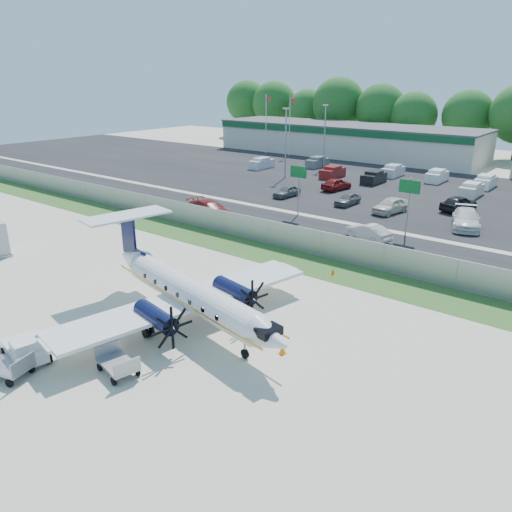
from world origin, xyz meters
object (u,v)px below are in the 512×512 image
Objects in this scene: baggage_cart_near at (118,363)px; baggage_cart_far at (6,366)px; pushback_tug at (25,350)px; aircraft at (188,292)px.

baggage_cart_near is 4.99m from baggage_cart_far.
aircraft is at bearing 66.83° from pushback_tug.
aircraft reaches higher than pushback_tug.
baggage_cart_near is at bearing 40.65° from baggage_cart_far.
aircraft reaches higher than baggage_cart_near.
pushback_tug is at bearing 111.89° from baggage_cart_far.
aircraft is 9.34m from baggage_cart_far.
pushback_tug is 1.08× the size of baggage_cart_far.
baggage_cart_far reaches higher than baggage_cart_near.
baggage_cart_far is at bearing -68.11° from pushback_tug.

